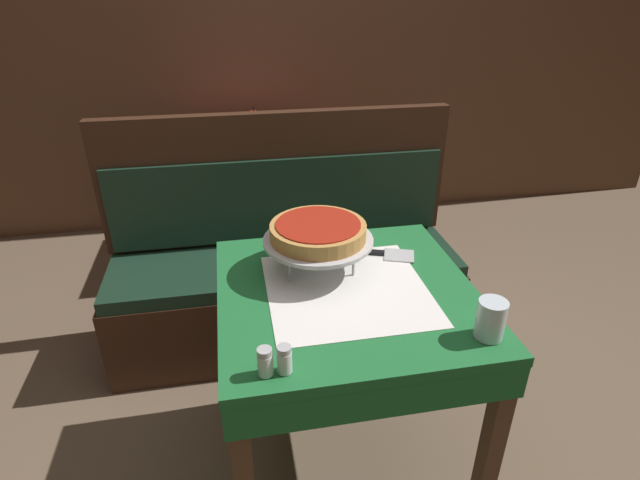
{
  "coord_description": "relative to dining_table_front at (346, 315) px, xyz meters",
  "views": [
    {
      "loc": [
        -0.3,
        -1.19,
        1.54
      ],
      "look_at": [
        -0.06,
        0.1,
        0.85
      ],
      "focal_mm": 28.0,
      "sensor_mm": 36.0,
      "label": 1
    }
  ],
  "objects": [
    {
      "name": "ground_plane",
      "position": [
        0.0,
        0.0,
        -0.64
      ],
      "size": [
        14.0,
        14.0,
        0.0
      ],
      "primitive_type": "plane",
      "color": "brown"
    },
    {
      "name": "dining_table_front",
      "position": [
        0.0,
        0.0,
        0.0
      ],
      "size": [
        0.75,
        0.75,
        0.74
      ],
      "color": "#1E6B33",
      "rests_on": "ground_plane"
    },
    {
      "name": "dining_table_rear",
      "position": [
        -0.17,
        1.63,
        -0.03
      ],
      "size": [
        0.7,
        0.7,
        0.73
      ],
      "color": "red",
      "rests_on": "ground_plane"
    },
    {
      "name": "booth_bench",
      "position": [
        -0.1,
        0.76,
        -0.33
      ],
      "size": [
        1.55,
        0.47,
        1.04
      ],
      "color": "#3D2316",
      "rests_on": "ground_plane"
    },
    {
      "name": "back_wall_panel",
      "position": [
        0.0,
        2.15,
        0.56
      ],
      "size": [
        6.0,
        0.04,
        2.4
      ],
      "primitive_type": "cube",
      "color": "brown",
      "rests_on": "ground_plane"
    },
    {
      "name": "pizza_pan_stand",
      "position": [
        -0.06,
        0.13,
        0.19
      ],
      "size": [
        0.33,
        0.33,
        0.11
      ],
      "color": "#ADADB2",
      "rests_on": "dining_table_front"
    },
    {
      "name": "deep_dish_pizza",
      "position": [
        -0.06,
        0.13,
        0.23
      ],
      "size": [
        0.29,
        0.29,
        0.05
      ],
      "color": "#C68E47",
      "rests_on": "pizza_pan_stand"
    },
    {
      "name": "pizza_server",
      "position": [
        0.14,
        0.18,
        0.1
      ],
      "size": [
        0.27,
        0.14,
        0.01
      ],
      "color": "#BCBCC1",
      "rests_on": "dining_table_front"
    },
    {
      "name": "water_glass_near",
      "position": [
        0.3,
        -0.28,
        0.15
      ],
      "size": [
        0.07,
        0.07,
        0.1
      ],
      "color": "silver",
      "rests_on": "dining_table_front"
    },
    {
      "name": "salt_shaker",
      "position": [
        -0.26,
        -0.31,
        0.13
      ],
      "size": [
        0.04,
        0.04,
        0.07
      ],
      "color": "silver",
      "rests_on": "dining_table_front"
    },
    {
      "name": "pepper_shaker",
      "position": [
        -0.22,
        -0.31,
        0.13
      ],
      "size": [
        0.04,
        0.04,
        0.07
      ],
      "color": "silver",
      "rests_on": "dining_table_front"
    },
    {
      "name": "napkin_holder",
      "position": [
        0.0,
        0.33,
        0.14
      ],
      "size": [
        0.1,
        0.05,
        0.09
      ],
      "color": "#B2B2B7",
      "rests_on": "dining_table_front"
    },
    {
      "name": "condiment_caddy",
      "position": [
        -0.15,
        1.61,
        0.13
      ],
      "size": [
        0.14,
        0.14,
        0.18
      ],
      "color": "black",
      "rests_on": "dining_table_rear"
    }
  ]
}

